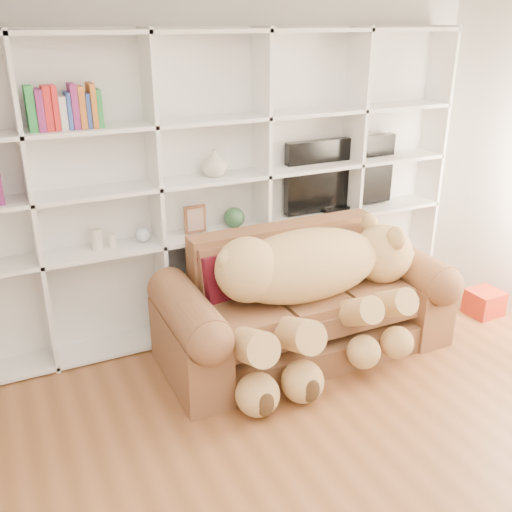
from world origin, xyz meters
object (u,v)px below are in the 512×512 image
teddy_bear (313,282)px  tv (340,175)px  sofa (303,308)px  gift_box (484,302)px

teddy_bear → tv: size_ratio=1.67×
sofa → gift_box: bearing=-6.7°
sofa → tv: bearing=42.7°
sofa → tv: tv is taller
teddy_bear → tv: bearing=48.3°
sofa → tv: 1.30m
sofa → teddy_bear: 0.37m
sofa → tv: size_ratio=2.07×
sofa → gift_box: (1.75, -0.21, -0.24)m
teddy_bear → tv: 1.28m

